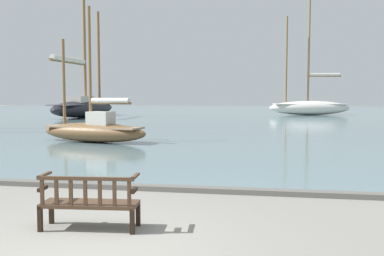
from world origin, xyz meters
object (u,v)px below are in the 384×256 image
sailboat_far_starboard (310,106)px  sailboat_mid_port (84,105)px  park_bench (89,201)px  sailboat_nearest_port (94,129)px

sailboat_far_starboard → sailboat_mid_port: bearing=-160.4°
sailboat_far_starboard → park_bench: bearing=-100.4°
sailboat_nearest_port → sailboat_far_starboard: bearing=66.9°
park_bench → sailboat_mid_port: bearing=114.1°
sailboat_mid_port → sailboat_far_starboard: sailboat_mid_port is taller
park_bench → sailboat_nearest_port: 12.88m
park_bench → sailboat_mid_port: (-14.80, 33.17, 0.81)m
park_bench → sailboat_far_starboard: bearing=79.6°
park_bench → sailboat_far_starboard: size_ratio=0.13×
sailboat_mid_port → sailboat_far_starboard: 23.74m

